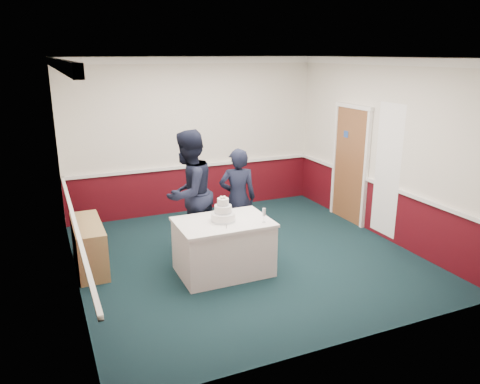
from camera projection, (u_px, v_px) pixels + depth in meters
name	position (u px, v px, depth m)	size (l,w,h in m)	color
ground	(247.00, 256.00, 7.31)	(5.00, 5.00, 0.00)	black
room_shell	(236.00, 126.00, 7.32)	(5.00, 5.00, 3.00)	silver
sideboard	(89.00, 246.00, 6.84)	(0.41, 1.20, 0.70)	#AA8852
cake_table	(223.00, 246.00, 6.69)	(1.32, 0.92, 0.79)	white
wedding_cake	(223.00, 213.00, 6.54)	(0.35, 0.35, 0.36)	white
cake_knife	(227.00, 226.00, 6.39)	(0.01, 0.22, 0.01)	silver
champagne_flute	(264.00, 213.00, 6.48)	(0.05, 0.05, 0.21)	silver
person_man	(189.00, 194.00, 7.18)	(0.95, 0.74, 1.96)	black
person_woman	(238.00, 198.00, 7.50)	(0.60, 0.39, 1.63)	black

